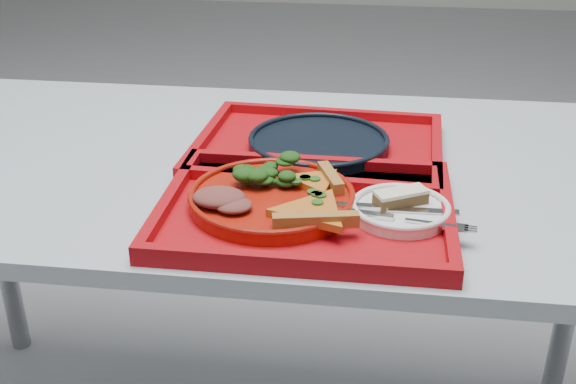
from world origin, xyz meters
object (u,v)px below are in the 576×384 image
Objects in this scene: navy_plate at (319,144)px; dessert_bar at (401,197)px; tray_far at (319,151)px; dinner_plate at (272,200)px; tray_main at (306,214)px.

dessert_bar is (0.15, -0.24, 0.02)m from navy_plate.
dessert_bar reaches higher than tray_far.
tray_far is 0.28m from dessert_bar.
navy_plate is at bearing 78.04° from dinner_plate.
dinner_plate is 2.99× the size of dessert_bar.
dinner_plate reaches higher than tray_far.
tray_main is 0.25m from navy_plate.
tray_main is 5.17× the size of dessert_bar.
dinner_plate is at bearing 152.12° from dessert_bar.
dessert_bar reaches higher than dinner_plate.
dinner_plate is (-0.05, 0.01, 0.02)m from tray_main.
tray_main is 1.00× the size of tray_far.
tray_main is at bearing 156.48° from dessert_bar.
tray_main and tray_far have the same top height.
tray_far is (-0.00, 0.25, 0.00)m from tray_main.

